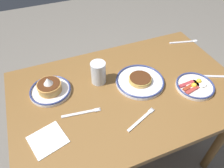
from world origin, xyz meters
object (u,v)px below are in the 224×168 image
fork_near (82,113)px  paper_napkin (48,140)px  plate_far_companion (140,81)px  tea_spoon (188,42)px  plate_near_main (50,89)px  plate_center_pancakes (195,86)px  fork_far (141,119)px  butter_knife (223,77)px  drinking_glass (98,74)px

fork_near → paper_napkin: bearing=25.5°
plate_far_companion → tea_spoon: size_ratio=1.36×
paper_napkin → tea_spoon: bearing=-158.5°
plate_near_main → plate_center_pancakes: (-0.75, 0.26, -0.01)m
fork_far → plate_center_pancakes: bearing=-167.1°
plate_center_pancakes → tea_spoon: (-0.24, -0.39, -0.01)m
plate_near_main → tea_spoon: plate_near_main is taller
fork_far → fork_near: bearing=-29.5°
plate_near_main → paper_napkin: 0.30m
fork_far → butter_knife: bearing=-171.0°
fork_far → plate_near_main: bearing=-43.2°
drinking_glass → butter_knife: 0.73m
plate_center_pancakes → plate_far_companion: size_ratio=0.77×
fork_near → tea_spoon: bearing=-159.4°
fork_far → tea_spoon: (-0.61, -0.47, 0.00)m
paper_napkin → fork_near: (-0.18, -0.09, 0.00)m
paper_napkin → plate_near_main: bearing=-103.1°
butter_knife → drinking_glass: bearing=-19.2°
plate_near_main → plate_far_companion: bearing=166.6°
plate_center_pancakes → fork_near: (0.63, -0.06, -0.01)m
plate_near_main → plate_center_pancakes: size_ratio=1.06×
paper_napkin → fork_near: fork_near is taller
plate_far_companion → butter_knife: plate_far_companion is taller
plate_far_companion → paper_napkin: bearing=17.6°
fork_near → butter_knife: same height
butter_knife → tea_spoon: tea_spoon is taller
plate_near_main → paper_napkin: (0.07, 0.29, -0.02)m
plate_near_main → fork_far: bearing=136.8°
drinking_glass → butter_knife: bearing=160.8°
paper_napkin → fork_far: size_ratio=0.83×
drinking_glass → tea_spoon: drinking_glass is taller
drinking_glass → fork_near: (0.16, 0.19, -0.06)m
fork_near → butter_knife: size_ratio=0.90×
plate_near_main → tea_spoon: 0.99m
plate_center_pancakes → tea_spoon: size_ratio=1.04×
plate_center_pancakes → paper_napkin: (0.81, 0.03, -0.01)m
fork_far → drinking_glass: bearing=-73.2°
fork_near → plate_near_main: bearing=-60.6°
plate_far_companion → drinking_glass: bearing=-24.9°
butter_knife → tea_spoon: (-0.03, -0.38, 0.00)m
plate_near_main → fork_far: size_ratio=1.23×
fork_near → plate_center_pancakes: bearing=174.7°
drinking_glass → fork_near: 0.25m
plate_far_companion → butter_knife: size_ratio=1.25×
paper_napkin → fork_near: size_ratio=0.76×
plate_center_pancakes → drinking_glass: (0.48, -0.25, 0.05)m
drinking_glass → fork_far: (-0.10, 0.33, -0.06)m
plate_near_main → plate_center_pancakes: plate_near_main is taller
paper_napkin → butter_knife: bearing=-178.1°
paper_napkin → plate_center_pancakes: bearing=-178.1°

